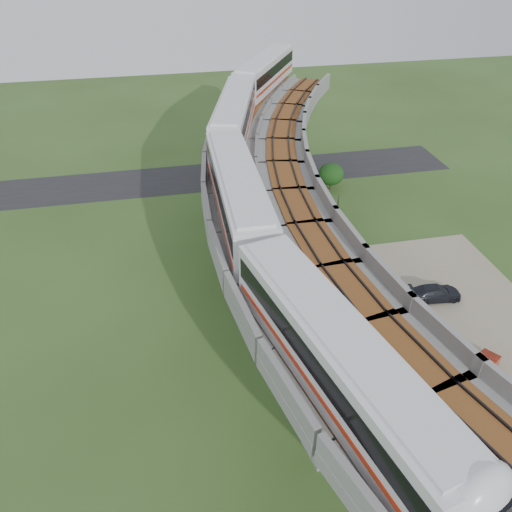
% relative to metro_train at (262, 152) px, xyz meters
% --- Properties ---
extents(ground, '(160.00, 160.00, 0.00)m').
position_rel_metro_train_xyz_m(ground, '(-0.90, -8.10, -12.31)').
color(ground, '#344D1F').
rests_on(ground, ground).
extents(dirt_lot, '(18.00, 26.00, 0.04)m').
position_rel_metro_train_xyz_m(dirt_lot, '(13.10, -10.10, -12.29)').
color(dirt_lot, gray).
rests_on(dirt_lot, ground).
extents(asphalt_road, '(60.00, 8.00, 0.03)m').
position_rel_metro_train_xyz_m(asphalt_road, '(-0.90, 21.90, -12.29)').
color(asphalt_road, '#232326').
rests_on(asphalt_road, ground).
extents(viaduct, '(19.58, 73.98, 11.40)m').
position_rel_metro_train_xyz_m(viaduct, '(2.94, -8.10, -3.26)').
color(viaduct, '#99968E').
rests_on(viaduct, ground).
extents(metro_train, '(14.86, 60.74, 3.64)m').
position_rel_metro_train_xyz_m(metro_train, '(0.00, 0.00, 0.00)').
color(metro_train, silver).
rests_on(metro_train, ground).
extents(fence, '(3.87, 38.73, 1.50)m').
position_rel_metro_train_xyz_m(fence, '(8.85, -8.10, -11.56)').
color(fence, '#2D382D').
rests_on(fence, ground).
extents(tree_0, '(3.06, 3.06, 3.29)m').
position_rel_metro_train_xyz_m(tree_0, '(11.82, 15.55, -10.32)').
color(tree_0, '#382314').
rests_on(tree_0, ground).
extents(tree_1, '(2.01, 2.01, 2.65)m').
position_rel_metro_train_xyz_m(tree_1, '(9.12, 9.95, -10.52)').
color(tree_1, '#382314').
rests_on(tree_1, ground).
extents(tree_2, '(3.07, 3.07, 3.49)m').
position_rel_metro_train_xyz_m(tree_2, '(6.27, 4.26, -10.13)').
color(tree_2, '#382314').
rests_on(tree_2, ground).
extents(tree_3, '(2.56, 2.56, 2.83)m').
position_rel_metro_train_xyz_m(tree_3, '(5.61, -3.44, -10.57)').
color(tree_3, '#382314').
rests_on(tree_3, ground).
extents(tree_4, '(2.29, 2.29, 3.13)m').
position_rel_metro_train_xyz_m(tree_4, '(5.14, -9.57, -10.16)').
color(tree_4, '#382314').
rests_on(tree_4, ground).
extents(tree_5, '(2.82, 2.82, 3.20)m').
position_rel_metro_train_xyz_m(tree_5, '(6.43, -14.64, -10.31)').
color(tree_5, '#382314').
rests_on(tree_5, ground).
extents(tree_6, '(2.29, 2.29, 3.04)m').
position_rel_metro_train_xyz_m(tree_6, '(6.73, -22.03, -10.25)').
color(tree_6, '#382314').
rests_on(tree_6, ground).
extents(car_white, '(2.32, 4.23, 1.36)m').
position_rel_metro_train_xyz_m(car_white, '(10.28, -12.73, -11.59)').
color(car_white, white).
rests_on(car_white, dirt_lot).
extents(car_red, '(3.83, 3.31, 1.25)m').
position_rel_metro_train_xyz_m(car_red, '(13.17, -14.79, -11.64)').
color(car_red, '#A3250F').
rests_on(car_red, dirt_lot).
extents(car_dark, '(4.67, 2.15, 1.32)m').
position_rel_metro_train_xyz_m(car_dark, '(14.06, -6.17, -11.61)').
color(car_dark, black).
rests_on(car_dark, dirt_lot).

